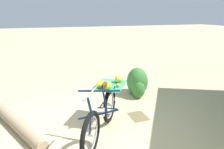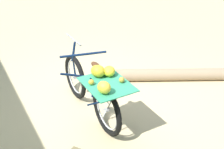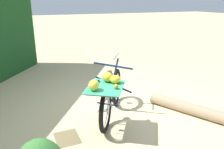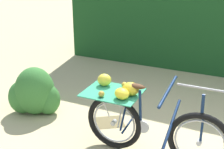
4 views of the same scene
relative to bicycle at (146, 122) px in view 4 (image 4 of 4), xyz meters
name	(u,v)px [view 4 (image 4 of 4)]	position (x,y,z in m)	size (l,w,h in m)	color
bicycle	(146,122)	(0.00, 0.00, 0.00)	(1.64, 1.24, 1.03)	black
shrub_cluster	(34,94)	(-1.41, 1.36, -0.14)	(0.79, 0.54, 0.76)	#387533
leaf_litter_patch	(109,122)	(-0.32, 0.87, -0.47)	(0.44, 0.36, 0.01)	olive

